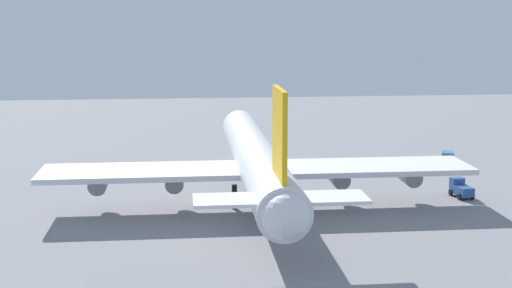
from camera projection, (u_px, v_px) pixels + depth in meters
ground_plane at (256, 203)px, 97.58m from camera, size 241.36×241.36×0.00m
cargo_airplane at (256, 160)px, 96.12m from camera, size 60.34×55.72×17.89m
catering_truck at (461, 189)px, 100.38m from camera, size 4.20×2.64×2.47m
cargo_container_fore at (448, 157)px, 124.20m from camera, size 3.33×2.89×1.71m
safety_cone_nose at (245, 160)px, 124.18m from camera, size 0.50×0.50×0.71m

